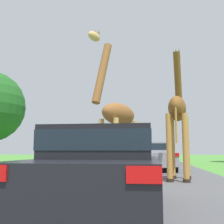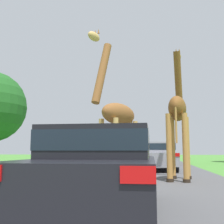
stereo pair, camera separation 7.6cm
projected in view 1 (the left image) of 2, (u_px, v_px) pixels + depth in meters
name	position (u px, v px, depth m)	size (l,w,h in m)	color
road	(141.00, 161.00, 28.54)	(7.93, 120.00, 0.00)	#4C4C4F
giraffe_near_road	(117.00, 115.00, 10.12)	(1.63, 2.71, 5.14)	tan
giraffe_companion	(178.00, 114.00, 10.53)	(0.99, 2.67, 5.41)	#B77F3D
car_lead_maroon	(103.00, 168.00, 4.77)	(1.83, 4.33, 1.43)	black
car_queue_right	(160.00, 154.00, 22.79)	(1.99, 4.64, 1.47)	#561914
car_queue_left	(158.00, 155.00, 15.42)	(1.92, 4.22, 1.53)	gray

